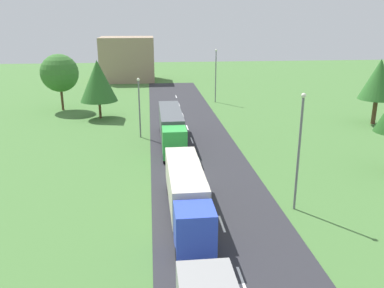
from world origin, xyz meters
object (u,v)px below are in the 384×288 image
(tree_pine, at_px, (60,73))
(lamppost_second, at_px, (299,147))
(truck_second, at_px, (187,192))
(truck_third, at_px, (171,126))
(tree_oak, at_px, (98,81))
(lamppost_third, at_px, (139,104))
(lamppost_fourth, at_px, (216,73))
(tree_birch, at_px, (379,80))
(distant_building, at_px, (128,59))

(tree_pine, bearing_deg, lamppost_second, -56.55)
(truck_second, height_order, lamppost_second, lamppost_second)
(truck_third, bearing_deg, tree_oak, 125.12)
(truck_second, bearing_deg, lamppost_third, 99.95)
(tree_pine, bearing_deg, truck_second, -66.71)
(lamppost_fourth, xyz_separation_m, tree_pine, (-25.43, -3.61, 0.87))
(lamppost_second, distance_m, tree_birch, 31.41)
(truck_second, xyz_separation_m, lamppost_second, (8.44, 0.56, 2.94))
(lamppost_fourth, bearing_deg, truck_second, -102.08)
(tree_oak, distance_m, tree_pine, 9.13)
(truck_second, bearing_deg, distant_building, 96.12)
(truck_second, distance_m, tree_birch, 37.95)
(truck_third, height_order, tree_pine, tree_pine)
(lamppost_second, relative_size, tree_oak, 1.07)
(lamppost_third, distance_m, lamppost_fourth, 24.06)
(tree_pine, bearing_deg, distant_building, 73.73)
(truck_third, bearing_deg, tree_pine, 129.15)
(tree_oak, bearing_deg, lamppost_fourth, 27.71)
(tree_pine, distance_m, distant_building, 32.27)
(lamppost_third, relative_size, tree_oak, 0.87)
(truck_third, xyz_separation_m, lamppost_third, (-3.68, 3.33, 1.94))
(lamppost_fourth, distance_m, tree_oak, 21.24)
(lamppost_fourth, distance_m, tree_pine, 25.70)
(tree_oak, distance_m, tree_birch, 39.07)
(tree_pine, xyz_separation_m, distant_building, (9.04, 30.97, -0.92))
(truck_third, xyz_separation_m, tree_birch, (28.63, 6.53, 3.99))
(lamppost_second, xyz_separation_m, tree_birch, (20.09, 24.12, 1.16))
(truck_second, relative_size, lamppost_fourth, 1.34)
(lamppost_second, distance_m, tree_oak, 36.37)
(truck_third, bearing_deg, tree_birch, 12.85)
(tree_birch, bearing_deg, truck_second, -139.15)
(tree_oak, bearing_deg, distant_building, 86.30)
(lamppost_second, distance_m, tree_pine, 45.20)
(lamppost_third, distance_m, tree_oak, 12.22)
(truck_second, relative_size, truck_third, 0.88)
(lamppost_third, height_order, tree_oak, tree_oak)
(tree_oak, relative_size, distant_building, 0.69)
(truck_second, xyz_separation_m, tree_birch, (28.54, 24.68, 4.09))
(lamppost_third, height_order, distant_building, distant_building)
(tree_pine, bearing_deg, truck_third, -50.85)
(lamppost_third, xyz_separation_m, lamppost_fourth, (12.73, 20.39, 0.90))
(lamppost_third, bearing_deg, lamppost_fourth, 58.02)
(truck_third, distance_m, lamppost_second, 19.75)
(truck_second, height_order, truck_third, truck_third)
(tree_oak, xyz_separation_m, tree_birch, (38.37, -7.32, 0.67))
(distant_building, bearing_deg, tree_oak, -93.70)
(lamppost_second, distance_m, lamppost_third, 24.24)
(truck_second, relative_size, lamppost_third, 1.67)
(truck_second, xyz_separation_m, lamppost_third, (-3.77, 21.48, 2.04))
(lamppost_fourth, height_order, distant_building, distant_building)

